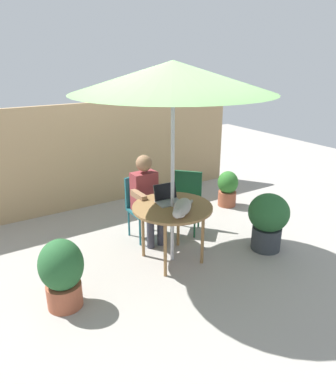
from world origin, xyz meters
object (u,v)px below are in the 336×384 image
object	(u,v)px
cat	(182,208)
potted_plant_near_fence	(62,272)
patio_table	(172,211)
person_seated	(147,194)
chair_empty	(187,197)
potted_plant_corner	(268,219)
laptop	(167,197)
patio_umbrella	(173,77)
potted_plant_by_chair	(228,188)
chair_occupied	(142,202)

from	to	relation	value
cat	potted_plant_near_fence	bearing A→B (deg)	175.92
patio_table	cat	size ratio (longest dim) A/B	1.84
person_seated	cat	distance (m)	0.92
chair_empty	potted_plant_corner	bearing A→B (deg)	-62.27
person_seated	laptop	world-z (taller)	person_seated
laptop	patio_umbrella	bearing A→B (deg)	-98.60
patio_umbrella	person_seated	world-z (taller)	patio_umbrella
cat	laptop	bearing A→B (deg)	80.57
patio_umbrella	laptop	distance (m)	1.44
chair_empty	laptop	bearing A→B (deg)	-143.41
chair_empty	laptop	world-z (taller)	laptop
potted_plant_by_chair	patio_umbrella	bearing A→B (deg)	-150.62
person_seated	potted_plant_by_chair	xyz separation A→B (m)	(1.76, 0.35, -0.36)
chair_occupied	potted_plant_corner	distance (m)	1.73
potted_plant_corner	laptop	bearing A→B (deg)	153.37
chair_occupied	person_seated	bearing A→B (deg)	-90.00
patio_table	potted_plant_near_fence	distance (m)	1.47
person_seated	potted_plant_corner	distance (m)	1.64
potted_plant_near_fence	potted_plant_corner	xyz separation A→B (m)	(2.64, -0.26, 0.03)
chair_empty	potted_plant_by_chair	xyz separation A→B (m)	(1.11, 0.36, -0.19)
patio_table	chair_empty	xyz separation A→B (m)	(0.65, 0.63, -0.17)
person_seated	potted_plant_near_fence	xyz separation A→B (m)	(-1.43, -0.81, -0.27)
person_seated	potted_plant_near_fence	world-z (taller)	person_seated
person_seated	potted_plant_corner	xyz separation A→B (m)	(1.21, -1.08, -0.24)
potted_plant_near_fence	chair_empty	bearing A→B (deg)	21.00
cat	potted_plant_near_fence	distance (m)	1.45
cat	chair_occupied	bearing A→B (deg)	87.46
potted_plant_by_chair	potted_plant_corner	distance (m)	1.53
chair_occupied	laptop	bearing A→B (deg)	-87.81
cat	chair_empty	bearing A→B (deg)	52.05
potted_plant_near_fence	patio_table	bearing A→B (deg)	6.86
chair_empty	potted_plant_by_chair	world-z (taller)	chair_empty
patio_table	potted_plant_near_fence	xyz separation A→B (m)	(-1.43, -0.17, -0.27)
cat	potted_plant_near_fence	world-z (taller)	cat
cat	potted_plant_corner	size ratio (longest dim) A/B	0.68
patio_table	cat	world-z (taller)	cat
chair_occupied	potted_plant_by_chair	world-z (taller)	chair_occupied
laptop	patio_table	bearing A→B (deg)	-98.60
chair_empty	chair_occupied	bearing A→B (deg)	165.52
patio_umbrella	potted_plant_near_fence	world-z (taller)	patio_umbrella
patio_umbrella	chair_occupied	size ratio (longest dim) A/B	2.75
chair_occupied	cat	world-z (taller)	cat
chair_occupied	potted_plant_near_fence	distance (m)	1.73
potted_plant_near_fence	cat	bearing A→B (deg)	-4.08
laptop	potted_plant_near_fence	size ratio (longest dim) A/B	0.42
patio_table	patio_umbrella	world-z (taller)	patio_umbrella
patio_umbrella	person_seated	xyz separation A→B (m)	(0.00, 0.64, -1.55)
chair_empty	potted_plant_near_fence	distance (m)	2.24
patio_umbrella	chair_occupied	xyz separation A→B (m)	(0.00, 0.80, -1.72)
chair_occupied	potted_plant_by_chair	bearing A→B (deg)	6.33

